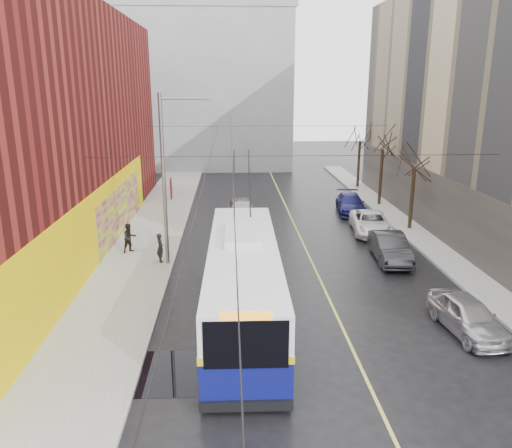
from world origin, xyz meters
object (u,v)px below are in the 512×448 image
(tree_mid, at_px, (383,140))
(following_car, at_px, (241,210))
(trolleybus, at_px, (243,280))
(tree_far, at_px, (360,133))
(parked_car_a, at_px, (468,315))
(streetlight_pole, at_px, (167,176))
(tree_near, at_px, (416,155))
(parked_car_d, at_px, (350,204))
(parked_car_b, at_px, (390,248))
(parked_car_c, at_px, (371,223))
(pedestrian_a, at_px, (160,248))
(pedestrian_b, at_px, (130,238))

(tree_mid, height_order, following_car, tree_mid)
(tree_mid, xyz_separation_m, trolleybus, (-11.42, -19.48, -3.54))
(tree_far, bearing_deg, parked_car_a, -95.57)
(parked_car_a, relative_size, following_car, 0.87)
(streetlight_pole, bearing_deg, parked_car_a, -33.25)
(streetlight_pole, height_order, tree_near, streetlight_pole)
(streetlight_pole, bearing_deg, following_car, 65.87)
(tree_mid, relative_size, parked_car_d, 1.39)
(parked_car_d, bearing_deg, parked_car_b, -85.37)
(tree_mid, relative_size, following_car, 1.40)
(parked_car_c, distance_m, parked_car_d, 5.41)
(parked_car_c, distance_m, following_car, 9.03)
(parked_car_a, distance_m, following_car, 18.99)
(parked_car_c, bearing_deg, tree_mid, 76.02)
(parked_car_d, bearing_deg, following_car, -160.19)
(following_car, bearing_deg, tree_mid, 19.75)
(parked_car_a, xyz_separation_m, parked_car_d, (-0.11, 18.98, -0.01))
(tree_far, bearing_deg, tree_near, -90.00)
(tree_far, height_order, parked_car_c, tree_far)
(tree_near, xyz_separation_m, pedestrian_a, (-15.69, -5.80, -4.03))
(following_car, height_order, pedestrian_b, pedestrian_b)
(tree_far, xyz_separation_m, parked_car_a, (-2.74, -28.13, -4.43))
(streetlight_pole, xyz_separation_m, tree_mid, (15.14, 13.00, 0.41))
(following_car, bearing_deg, parked_car_b, -48.15)
(tree_near, height_order, pedestrian_b, tree_near)
(parked_car_d, bearing_deg, pedestrian_b, -142.38)
(streetlight_pole, bearing_deg, tree_near, 21.62)
(parked_car_c, height_order, parked_car_d, same)
(following_car, bearing_deg, streetlight_pole, -114.59)
(parked_car_b, bearing_deg, pedestrian_a, -176.28)
(parked_car_d, distance_m, pedestrian_a, 16.69)
(streetlight_pole, height_order, parked_car_a, streetlight_pole)
(parked_car_d, xyz_separation_m, following_car, (-8.31, -1.96, 0.12))
(parked_car_b, bearing_deg, trolleybus, -137.16)
(parked_car_b, relative_size, parked_car_c, 0.91)
(parked_car_b, height_order, pedestrian_a, pedestrian_a)
(streetlight_pole, xyz_separation_m, trolleybus, (3.72, -6.48, -3.14))
(parked_car_b, bearing_deg, following_car, 136.24)
(parked_car_a, xyz_separation_m, pedestrian_a, (-12.95, 8.33, 0.24))
(parked_car_a, bearing_deg, trolleybus, 163.87)
(parked_car_d, xyz_separation_m, pedestrian_a, (-12.84, -10.65, 0.25))
(parked_car_a, xyz_separation_m, pedestrian_b, (-14.91, 10.05, 0.28))
(parked_car_b, bearing_deg, tree_mid, 79.94)
(streetlight_pole, xyz_separation_m, tree_near, (15.14, 6.00, 0.13))
(trolleybus, relative_size, parked_car_a, 3.14)
(pedestrian_a, bearing_deg, parked_car_d, -72.83)
(tree_far, bearing_deg, streetlight_pole, -127.12)
(parked_car_b, height_order, following_car, following_car)
(tree_far, xyz_separation_m, pedestrian_a, (-15.69, -19.80, -4.19))
(following_car, relative_size, pedestrian_b, 2.85)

